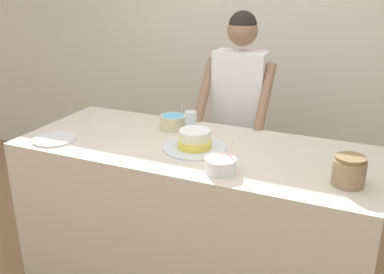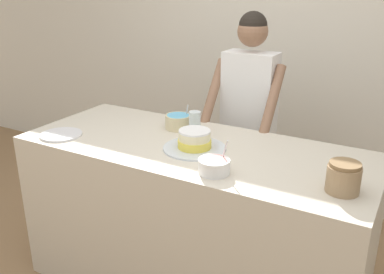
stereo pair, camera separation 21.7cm
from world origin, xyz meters
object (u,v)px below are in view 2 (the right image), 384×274
(ceramic_plate, at_px, (61,135))
(person_baker, at_px, (248,108))
(frosting_bowl_blue, at_px, (178,121))
(stoneware_jar, at_px, (344,178))
(cake, at_px, (195,142))
(frosting_bowl_pink, at_px, (214,166))
(drinking_glass, at_px, (195,123))

(ceramic_plate, bearing_deg, person_baker, 47.86)
(frosting_bowl_blue, relative_size, stoneware_jar, 1.09)
(cake, bearing_deg, frosting_bowl_blue, 135.76)
(ceramic_plate, distance_m, stoneware_jar, 1.60)
(cake, distance_m, frosting_bowl_blue, 0.36)
(cake, xyz_separation_m, stoneware_jar, (0.80, -0.12, 0.02))
(ceramic_plate, relative_size, stoneware_jar, 1.67)
(frosting_bowl_blue, height_order, stoneware_jar, frosting_bowl_blue)
(cake, height_order, frosting_bowl_pink, frosting_bowl_pink)
(person_baker, height_order, ceramic_plate, person_baker)
(frosting_bowl_pink, distance_m, drinking_glass, 0.56)
(person_baker, bearing_deg, frosting_bowl_blue, -122.04)
(drinking_glass, relative_size, stoneware_jar, 0.94)
(person_baker, bearing_deg, stoneware_jar, -46.34)
(person_baker, xyz_separation_m, drinking_glass, (-0.14, -0.49, 0.01))
(frosting_bowl_pink, relative_size, stoneware_jar, 1.14)
(person_baker, xyz_separation_m, frosting_bowl_pink, (0.21, -0.92, -0.02))
(drinking_glass, distance_m, ceramic_plate, 0.80)
(cake, height_order, frosting_bowl_blue, frosting_bowl_blue)
(frosting_bowl_blue, height_order, drinking_glass, frosting_bowl_blue)
(frosting_bowl_pink, xyz_separation_m, frosting_bowl_blue, (-0.49, 0.47, 0.01))
(drinking_glass, distance_m, stoneware_jar, 0.98)
(drinking_glass, bearing_deg, ceramic_plate, -148.32)
(ceramic_plate, bearing_deg, frosting_bowl_blue, 40.25)
(drinking_glass, height_order, ceramic_plate, drinking_glass)
(ceramic_plate, height_order, stoneware_jar, stoneware_jar)
(drinking_glass, xyz_separation_m, ceramic_plate, (-0.68, -0.42, -0.06))
(frosting_bowl_pink, relative_size, ceramic_plate, 0.68)
(ceramic_plate, bearing_deg, stoneware_jar, 3.19)
(person_baker, bearing_deg, cake, -92.13)
(cake, bearing_deg, drinking_glass, 119.01)
(frosting_bowl_blue, bearing_deg, frosting_bowl_pink, -44.05)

